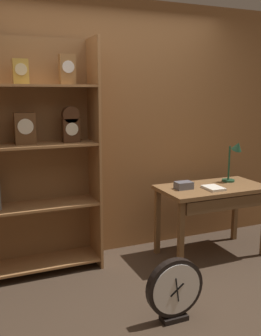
# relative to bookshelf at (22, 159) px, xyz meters

# --- Properties ---
(ground_plane) EXTENTS (10.00, 10.00, 0.00)m
(ground_plane) POSITION_rel_bookshelf_xyz_m (0.92, -1.17, -1.10)
(ground_plane) COLOR #3D2D21
(back_wood_panel) EXTENTS (4.80, 0.05, 2.60)m
(back_wood_panel) POSITION_rel_bookshelf_xyz_m (0.92, 0.20, 0.20)
(back_wood_panel) COLOR brown
(back_wood_panel) RESTS_ON ground
(bookshelf) EXTENTS (1.33, 0.38, 2.18)m
(bookshelf) POSITION_rel_bookshelf_xyz_m (0.00, 0.00, 0.00)
(bookshelf) COLOR #9E6B3D
(bookshelf) RESTS_ON ground
(workbench) EXTENTS (1.10, 0.59, 0.74)m
(workbench) POSITION_rel_bookshelf_xyz_m (1.83, -0.36, -0.46)
(workbench) COLOR brown
(workbench) RESTS_ON ground
(desk_lamp) EXTENTS (0.19, 0.19, 0.45)m
(desk_lamp) POSITION_rel_bookshelf_xyz_m (2.16, -0.26, -0.08)
(desk_lamp) COLOR #1E472D
(desk_lamp) RESTS_ON workbench
(toolbox_small) EXTENTS (0.17, 0.12, 0.07)m
(toolbox_small) POSITION_rel_bookshelf_xyz_m (1.51, -0.32, -0.32)
(toolbox_small) COLOR #595960
(toolbox_small) RESTS_ON workbench
(open_repair_manual) EXTENTS (0.17, 0.22, 0.02)m
(open_repair_manual) POSITION_rel_bookshelf_xyz_m (1.77, -0.44, -0.35)
(open_repair_manual) COLOR silver
(open_repair_manual) RESTS_ON workbench
(round_clock_large) EXTENTS (0.45, 0.11, 0.49)m
(round_clock_large) POSITION_rel_bookshelf_xyz_m (0.90, -1.24, -0.85)
(round_clock_large) COLOR black
(round_clock_large) RESTS_ON ground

